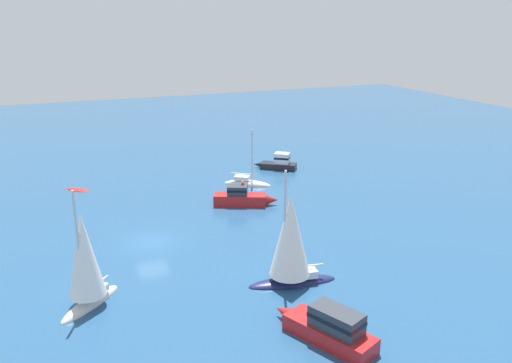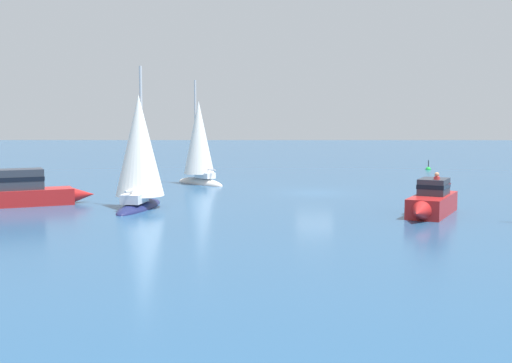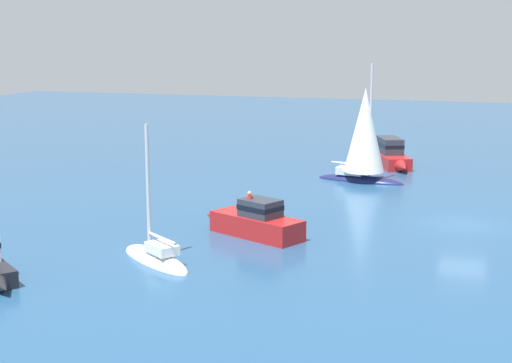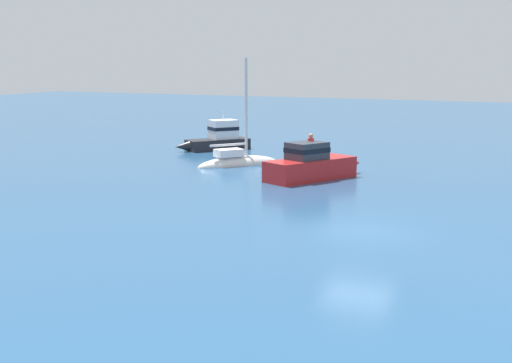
# 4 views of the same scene
# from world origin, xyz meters

# --- Properties ---
(ground_plane) EXTENTS (160.00, 160.00, 0.00)m
(ground_plane) POSITION_xyz_m (0.00, 0.00, 0.00)
(ground_plane) COLOR navy
(sloop_1) EXTENTS (6.37, 3.22, 8.55)m
(sloop_1) POSITION_xyz_m (7.35, -10.66, 3.03)
(sloop_1) COLOR #191E4C
(sloop_1) RESTS_ON ground
(motor_cruiser) EXTENTS (3.98, 6.79, 2.17)m
(motor_cruiser) POSITION_xyz_m (6.36, -17.55, 0.88)
(motor_cruiser) COLOR #B21E1E
(motor_cruiser) RESTS_ON ground
(sloop_2) EXTENTS (5.00, 4.11, 6.69)m
(sloop_2) POSITION_xyz_m (12.86, 11.18, 0.13)
(sloop_2) COLOR silver
(sloop_2) RESTS_ON ground
(motor_cruiser_1) EXTENTS (6.23, 3.95, 2.34)m
(motor_cruiser_1) POSITION_xyz_m (10.14, 5.48, 0.75)
(motor_cruiser_1) COLOR #B21E1E
(motor_cruiser_1) RESTS_ON ground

